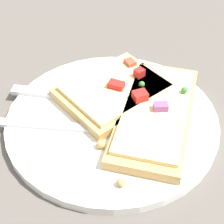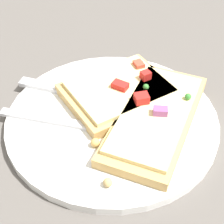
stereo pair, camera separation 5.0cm
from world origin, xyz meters
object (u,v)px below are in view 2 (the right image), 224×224
object	(u,v)px
pizza_slice_main	(155,117)
pizza_slice_corner	(119,91)
fork	(84,123)
plate	(112,121)
knife	(72,92)

from	to	relation	value
pizza_slice_main	pizza_slice_corner	world-z (taller)	same
fork	plate	bearing A→B (deg)	34.62
knife	pizza_slice_corner	size ratio (longest dim) A/B	1.03
plate	fork	xyz separation A→B (m)	(-0.01, 0.04, 0.01)
pizza_slice_main	knife	bearing A→B (deg)	-95.09
pizza_slice_main	pizza_slice_corner	xyz separation A→B (m)	(0.06, 0.04, -0.00)
plate	pizza_slice_main	bearing A→B (deg)	-103.24
pizza_slice_corner	plate	bearing A→B (deg)	-134.99
fork	pizza_slice_corner	size ratio (longest dim) A/B	1.13
fork	pizza_slice_corner	distance (m)	0.08
knife	pizza_slice_corner	world-z (taller)	pizza_slice_corner
fork	pizza_slice_main	xyz separation A→B (m)	(-0.00, -0.09, 0.01)
knife	pizza_slice_main	size ratio (longest dim) A/B	0.84
pizza_slice_main	plate	bearing A→B (deg)	-76.56
plate	pizza_slice_corner	world-z (taller)	pizza_slice_corner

